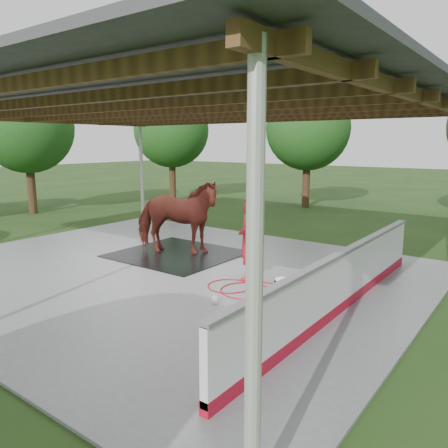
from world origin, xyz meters
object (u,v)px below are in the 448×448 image
Objects in this scene: handler at (248,238)px; wash_bucket at (282,286)px; dasher_board at (341,283)px; horse at (176,217)px.

wash_bucket is (1.17, -0.48, -0.78)m from handler.
dasher_board reaches higher than wash_bucket.
wash_bucket is at bearing 172.35° from dasher_board.
dasher_board is at bearing -128.31° from horse.
horse reaches higher than wash_bucket.
handler is 1.49m from wash_bucket.
horse is (-5.29, 1.30, 0.52)m from dasher_board.
dasher_board is at bearing -7.65° from wash_bucket.
horse is 6.96× the size of wash_bucket.
handler is (-2.48, 0.66, 0.40)m from dasher_board.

